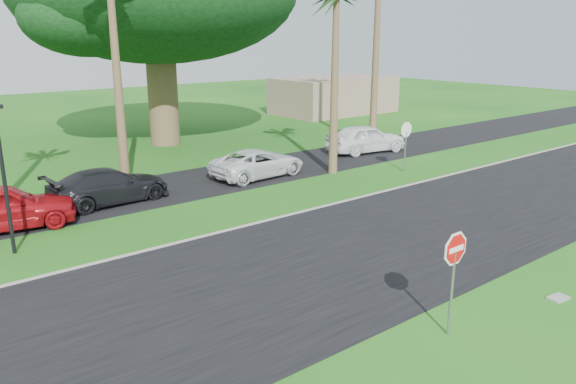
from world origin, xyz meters
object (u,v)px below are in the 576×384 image
(car_minivan, at_px, (258,163))
(car_pickup, at_px, (366,139))
(car_red, at_px, (2,208))
(stop_sign_near, at_px, (454,263))
(car_dark, at_px, (109,186))
(stop_sign_far, at_px, (406,136))

(car_minivan, height_order, car_pickup, car_pickup)
(car_red, bearing_deg, stop_sign_near, -147.73)
(car_minivan, xyz_separation_m, car_pickup, (8.21, 0.80, 0.14))
(car_dark, bearing_deg, car_minivan, -96.09)
(car_dark, xyz_separation_m, car_pickup, (15.43, 0.59, 0.09))
(car_red, bearing_deg, stop_sign_far, -91.27)
(car_dark, bearing_deg, stop_sign_far, -110.23)
(car_minivan, bearing_deg, stop_sign_far, -123.25)
(car_red, xyz_separation_m, car_pickup, (19.56, 1.44, -0.01))
(stop_sign_near, relative_size, car_pickup, 0.55)
(stop_sign_far, height_order, car_dark, stop_sign_far)
(car_red, relative_size, car_pickup, 1.02)
(stop_sign_far, relative_size, car_pickup, 0.55)
(stop_sign_near, xyz_separation_m, car_minivan, (5.15, 14.63, -1.11))
(car_red, xyz_separation_m, car_minivan, (11.36, 0.63, -0.16))
(car_dark, height_order, car_pickup, car_pickup)
(car_minivan, bearing_deg, car_red, 89.71)
(car_red, distance_m, car_minivan, 11.38)
(car_red, height_order, car_dark, car_red)
(car_red, xyz_separation_m, car_dark, (4.13, 0.84, -0.11))
(car_dark, relative_size, car_pickup, 1.04)
(stop_sign_near, distance_m, stop_sign_far, 15.91)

